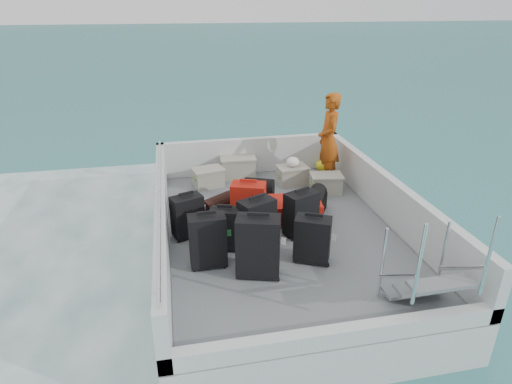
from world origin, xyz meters
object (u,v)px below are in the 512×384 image
suitcase_5 (248,205)px  suitcase_8 (292,210)px  suitcase_1 (225,229)px  suitcase_4 (257,224)px  crate_2 (292,176)px  crate_1 (238,168)px  suitcase_3 (258,247)px  crate_0 (208,178)px  crate_3 (326,184)px  passenger (329,140)px  suitcase_6 (312,240)px  suitcase_0 (208,241)px  suitcase_7 (301,214)px  suitcase_2 (188,216)px

suitcase_5 → suitcase_8: 0.73m
suitcase_1 → suitcase_5: suitcase_5 is taller
suitcase_4 → crate_2: (1.11, 2.07, -0.20)m
suitcase_5 → crate_1: 2.01m
suitcase_3 → suitcase_5: bearing=100.9°
suitcase_3 → crate_0: 2.99m
crate_0 → crate_3: (2.04, -0.72, -0.00)m
suitcase_5 → suitcase_8: suitcase_5 is taller
passenger → crate_1: bearing=-106.0°
suitcase_6 → crate_1: (-0.47, 3.13, -0.12)m
suitcase_1 → suitcase_0: bearing=-110.6°
suitcase_4 → suitcase_7: 0.73m
suitcase_5 → passenger: bearing=57.2°
suitcase_0 → suitcase_4: bearing=25.7°
suitcase_4 → suitcase_8: size_ratio=0.83×
suitcase_4 → crate_3: 2.23m
suitcase_3 → suitcase_6: size_ratio=1.27×
suitcase_4 → passenger: size_ratio=0.42×
crate_2 → passenger: 0.94m
suitcase_1 → suitcase_2: 0.68m
suitcase_5 → suitcase_6: (0.64, -1.13, -0.03)m
suitcase_0 → suitcase_2: (-0.21, 0.84, -0.05)m
crate_1 → passenger: bearing=-21.5°
crate_0 → crate_1: size_ratio=0.81×
suitcase_0 → suitcase_2: suitcase_0 is taller
suitcase_6 → passenger: (1.11, 2.51, 0.53)m
suitcase_7 → suitcase_0: bearing=177.3°
suitcase_2 → suitcase_7: 1.65m
suitcase_2 → suitcase_1: bearing=-65.4°
suitcase_0 → passenger: (2.46, 2.35, 0.49)m
suitcase_3 → suitcase_4: suitcase_3 is taller
suitcase_2 → suitcase_6: size_ratio=0.99×
crate_3 → crate_0: bearing=160.5°
suitcase_7 → crate_1: bearing=78.2°
suitcase_1 → suitcase_3: 0.77m
suitcase_7 → crate_0: (-1.15, 2.07, -0.17)m
suitcase_1 → suitcase_4: bearing=15.1°
suitcase_0 → crate_0: 2.65m
suitcase_4 → suitcase_3: bearing=-124.5°
suitcase_5 → crate_0: 1.73m
crate_1 → suitcase_5: bearing=-94.7°
crate_0 → crate_1: (0.61, 0.34, 0.04)m
crate_1 → suitcase_3: bearing=-95.0°
suitcase_7 → suitcase_3: bearing=-157.1°
suitcase_6 → crate_3: suitcase_6 is taller
suitcase_7 → passenger: (1.05, 1.79, 0.52)m
suitcase_6 → crate_2: 2.63m
suitcase_0 → crate_0: suitcase_0 is taller
suitcase_1 → crate_3: 2.55m
suitcase_2 → passenger: bearing=8.2°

